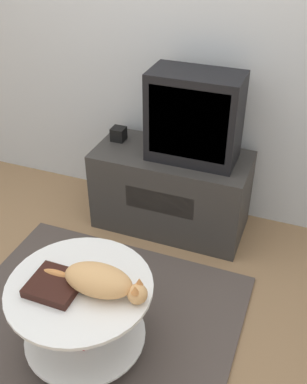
% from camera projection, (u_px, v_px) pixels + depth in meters
% --- Properties ---
extents(ground_plane, '(12.00, 12.00, 0.00)m').
position_uv_depth(ground_plane, '(83.00, 344.00, 2.35)').
color(ground_plane, '#93704C').
extents(wall_back, '(8.00, 0.05, 2.60)m').
position_uv_depth(wall_back, '(178.00, 22.00, 2.74)').
color(wall_back, silver).
rests_on(wall_back, ground_plane).
extents(rug, '(1.52, 1.57, 0.02)m').
position_uv_depth(rug, '(83.00, 343.00, 2.35)').
color(rug, '#4C423D').
rests_on(rug, ground_plane).
extents(tv_stand, '(1.01, 0.47, 0.56)m').
position_uv_depth(tv_stand, '(171.00, 191.00, 3.04)').
color(tv_stand, '#33302D').
rests_on(tv_stand, ground_plane).
extents(tv, '(0.55, 0.30, 0.55)m').
position_uv_depth(tv, '(194.00, 117.00, 2.69)').
color(tv, black).
rests_on(tv, tv_stand).
extents(speaker, '(0.09, 0.09, 0.09)m').
position_uv_depth(speaker, '(119.00, 134.00, 3.02)').
color(speaker, black).
rests_on(speaker, tv_stand).
extents(coffee_table, '(0.69, 0.69, 0.44)m').
position_uv_depth(coffee_table, '(83.00, 310.00, 2.16)').
color(coffee_table, '#B2B2B7').
rests_on(coffee_table, rug).
extents(dvd_box, '(0.23, 0.21, 0.04)m').
position_uv_depth(dvd_box, '(55.00, 285.00, 2.04)').
color(dvd_box, black).
rests_on(dvd_box, coffee_table).
extents(cat, '(0.52, 0.18, 0.14)m').
position_uv_depth(cat, '(101.00, 281.00, 2.00)').
color(cat, tan).
rests_on(cat, coffee_table).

